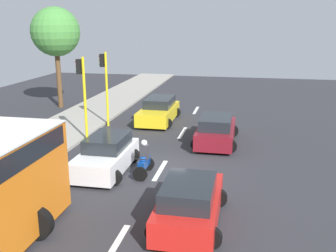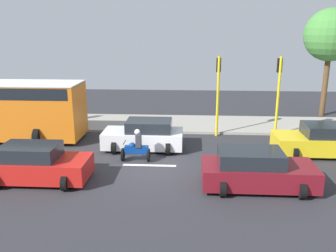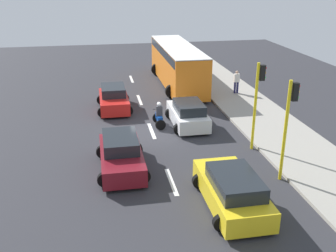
{
  "view_description": "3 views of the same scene",
  "coord_description": "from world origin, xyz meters",
  "px_view_note": "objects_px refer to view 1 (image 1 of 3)",
  "views": [
    {
      "loc": [
        -3.44,
        15.42,
        6.25
      ],
      "look_at": [
        0.2,
        -2.7,
        1.27
      ],
      "focal_mm": 41.71,
      "sensor_mm": 36.0,
      "label": 1
    },
    {
      "loc": [
        -14.89,
        -1.71,
        6.0
      ],
      "look_at": [
        0.84,
        -0.79,
        1.63
      ],
      "focal_mm": 38.13,
      "sensor_mm": 36.0,
      "label": 2
    },
    {
      "loc": [
        -2.9,
        -20.82,
        8.52
      ],
      "look_at": [
        0.42,
        -2.88,
        1.39
      ],
      "focal_mm": 42.13,
      "sensor_mm": 36.0,
      "label": 3
    }
  ],
  "objects_px": {
    "car_yellow_cab": "(159,111)",
    "motorcycle": "(144,161)",
    "car_red": "(190,203)",
    "car_white": "(106,155)",
    "car_maroon": "(216,130)",
    "street_tree_center": "(56,32)",
    "traffic_light_corner": "(105,78)",
    "traffic_light_midblock": "(83,87)"
  },
  "relations": [
    {
      "from": "motorcycle",
      "to": "car_red",
      "type": "bearing_deg",
      "value": 123.86
    },
    {
      "from": "car_red",
      "to": "car_yellow_cab",
      "type": "bearing_deg",
      "value": -73.11
    },
    {
      "from": "car_yellow_cab",
      "to": "car_maroon",
      "type": "bearing_deg",
      "value": 135.09
    },
    {
      "from": "car_maroon",
      "to": "traffic_light_corner",
      "type": "height_order",
      "value": "traffic_light_corner"
    },
    {
      "from": "car_white",
      "to": "motorcycle",
      "type": "relative_size",
      "value": 2.61
    },
    {
      "from": "car_white",
      "to": "traffic_light_corner",
      "type": "bearing_deg",
      "value": -69.94
    },
    {
      "from": "car_red",
      "to": "street_tree_center",
      "type": "relative_size",
      "value": 0.55
    },
    {
      "from": "street_tree_center",
      "to": "car_red",
      "type": "bearing_deg",
      "value": 127.94
    },
    {
      "from": "car_red",
      "to": "car_maroon",
      "type": "xyz_separation_m",
      "value": [
        -0.14,
        -8.64,
        0.0
      ]
    },
    {
      "from": "car_yellow_cab",
      "to": "street_tree_center",
      "type": "relative_size",
      "value": 0.63
    },
    {
      "from": "car_maroon",
      "to": "traffic_light_corner",
      "type": "xyz_separation_m",
      "value": [
        6.88,
        -2.29,
        2.22
      ]
    },
    {
      "from": "motorcycle",
      "to": "street_tree_center",
      "type": "xyz_separation_m",
      "value": [
        9.55,
        -11.75,
        4.83
      ]
    },
    {
      "from": "car_yellow_cab",
      "to": "car_red",
      "type": "bearing_deg",
      "value": 106.89
    },
    {
      "from": "motorcycle",
      "to": "traffic_light_corner",
      "type": "bearing_deg",
      "value": -59.44
    },
    {
      "from": "car_red",
      "to": "traffic_light_corner",
      "type": "height_order",
      "value": "traffic_light_corner"
    },
    {
      "from": "car_red",
      "to": "traffic_light_corner",
      "type": "distance_m",
      "value": 13.03
    },
    {
      "from": "car_red",
      "to": "traffic_light_corner",
      "type": "bearing_deg",
      "value": -58.32
    },
    {
      "from": "car_yellow_cab",
      "to": "traffic_light_midblock",
      "type": "xyz_separation_m",
      "value": [
        2.92,
        4.96,
        2.22
      ]
    },
    {
      "from": "motorcycle",
      "to": "street_tree_center",
      "type": "relative_size",
      "value": 0.21
    },
    {
      "from": "traffic_light_midblock",
      "to": "street_tree_center",
      "type": "relative_size",
      "value": 0.62
    },
    {
      "from": "car_maroon",
      "to": "traffic_light_midblock",
      "type": "bearing_deg",
      "value": 8.37
    },
    {
      "from": "car_white",
      "to": "car_yellow_cab",
      "type": "height_order",
      "value": "same"
    },
    {
      "from": "street_tree_center",
      "to": "car_yellow_cab",
      "type": "bearing_deg",
      "value": 161.15
    },
    {
      "from": "car_red",
      "to": "car_yellow_cab",
      "type": "xyz_separation_m",
      "value": [
        3.82,
        -12.6,
        0.0
      ]
    },
    {
      "from": "car_red",
      "to": "traffic_light_midblock",
      "type": "xyz_separation_m",
      "value": [
        6.75,
        -7.63,
        2.22
      ]
    },
    {
      "from": "traffic_light_corner",
      "to": "street_tree_center",
      "type": "xyz_separation_m",
      "value": [
        5.25,
        -4.45,
        2.55
      ]
    },
    {
      "from": "car_white",
      "to": "car_maroon",
      "type": "height_order",
      "value": "same"
    },
    {
      "from": "motorcycle",
      "to": "car_yellow_cab",
      "type": "bearing_deg",
      "value": -81.21
    },
    {
      "from": "car_red",
      "to": "traffic_light_midblock",
      "type": "distance_m",
      "value": 10.42
    },
    {
      "from": "car_yellow_cab",
      "to": "motorcycle",
      "type": "relative_size",
      "value": 2.98
    },
    {
      "from": "traffic_light_corner",
      "to": "traffic_light_midblock",
      "type": "relative_size",
      "value": 1.0
    },
    {
      "from": "car_red",
      "to": "car_white",
      "type": "height_order",
      "value": "same"
    },
    {
      "from": "car_red",
      "to": "car_maroon",
      "type": "distance_m",
      "value": 8.65
    },
    {
      "from": "car_white",
      "to": "car_maroon",
      "type": "distance_m",
      "value": 6.46
    },
    {
      "from": "car_maroon",
      "to": "car_yellow_cab",
      "type": "xyz_separation_m",
      "value": [
        3.96,
        -3.95,
        0.0
      ]
    },
    {
      "from": "car_maroon",
      "to": "traffic_light_midblock",
      "type": "relative_size",
      "value": 0.95
    },
    {
      "from": "car_maroon",
      "to": "motorcycle",
      "type": "xyz_separation_m",
      "value": [
        2.58,
        5.01,
        -0.07
      ]
    },
    {
      "from": "motorcycle",
      "to": "street_tree_center",
      "type": "bearing_deg",
      "value": -50.89
    },
    {
      "from": "car_white",
      "to": "street_tree_center",
      "type": "bearing_deg",
      "value": -55.87
    },
    {
      "from": "car_white",
      "to": "traffic_light_corner",
      "type": "relative_size",
      "value": 0.89
    },
    {
      "from": "car_yellow_cab",
      "to": "traffic_light_corner",
      "type": "height_order",
      "value": "traffic_light_corner"
    },
    {
      "from": "traffic_light_midblock",
      "to": "street_tree_center",
      "type": "height_order",
      "value": "street_tree_center"
    }
  ]
}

